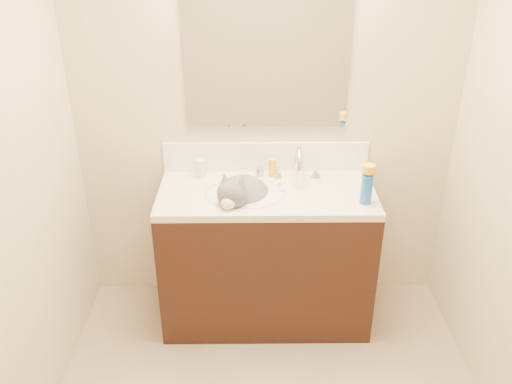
{
  "coord_description": "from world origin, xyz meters",
  "views": [
    {
      "loc": [
        -0.08,
        -1.68,
        2.24
      ],
      "look_at": [
        -0.06,
        0.92,
        0.88
      ],
      "focal_mm": 38.0,
      "sensor_mm": 36.0,
      "label": 1
    }
  ],
  "objects_px": {
    "cat": "(241,197)",
    "faucet": "(298,166)",
    "spray_can": "(367,189)",
    "basin": "(245,205)",
    "pill_bottle": "(201,168)",
    "vanity_cabinet": "(266,258)",
    "amber_bottle": "(273,168)",
    "silver_jar": "(260,171)"
  },
  "relations": [
    {
      "from": "basin",
      "to": "spray_can",
      "type": "height_order",
      "value": "spray_can"
    },
    {
      "from": "vanity_cabinet",
      "to": "faucet",
      "type": "bearing_deg",
      "value": 37.29
    },
    {
      "from": "vanity_cabinet",
      "to": "pill_bottle",
      "type": "height_order",
      "value": "pill_bottle"
    },
    {
      "from": "pill_bottle",
      "to": "silver_jar",
      "type": "bearing_deg",
      "value": 2.52
    },
    {
      "from": "basin",
      "to": "pill_bottle",
      "type": "xyz_separation_m",
      "value": [
        -0.26,
        0.21,
        0.12
      ]
    },
    {
      "from": "faucet",
      "to": "silver_jar",
      "type": "relative_size",
      "value": 5.17
    },
    {
      "from": "basin",
      "to": "faucet",
      "type": "distance_m",
      "value": 0.38
    },
    {
      "from": "faucet",
      "to": "cat",
      "type": "height_order",
      "value": "faucet"
    },
    {
      "from": "faucet",
      "to": "pill_bottle",
      "type": "relative_size",
      "value": 2.55
    },
    {
      "from": "cat",
      "to": "faucet",
      "type": "bearing_deg",
      "value": 45.74
    },
    {
      "from": "pill_bottle",
      "to": "spray_can",
      "type": "distance_m",
      "value": 0.95
    },
    {
      "from": "faucet",
      "to": "amber_bottle",
      "type": "relative_size",
      "value": 2.59
    },
    {
      "from": "vanity_cabinet",
      "to": "amber_bottle",
      "type": "relative_size",
      "value": 11.11
    },
    {
      "from": "basin",
      "to": "spray_can",
      "type": "xyz_separation_m",
      "value": [
        0.64,
        -0.11,
        0.15
      ]
    },
    {
      "from": "amber_bottle",
      "to": "spray_can",
      "type": "distance_m",
      "value": 0.58
    },
    {
      "from": "pill_bottle",
      "to": "spray_can",
      "type": "height_order",
      "value": "spray_can"
    },
    {
      "from": "vanity_cabinet",
      "to": "amber_bottle",
      "type": "bearing_deg",
      "value": 78.66
    },
    {
      "from": "vanity_cabinet",
      "to": "pill_bottle",
      "type": "bearing_deg",
      "value": 154.4
    },
    {
      "from": "vanity_cabinet",
      "to": "faucet",
      "type": "xyz_separation_m",
      "value": [
        0.18,
        0.14,
        0.54
      ]
    },
    {
      "from": "faucet",
      "to": "spray_can",
      "type": "height_order",
      "value": "faucet"
    },
    {
      "from": "cat",
      "to": "silver_jar",
      "type": "distance_m",
      "value": 0.25
    },
    {
      "from": "cat",
      "to": "pill_bottle",
      "type": "distance_m",
      "value": 0.32
    },
    {
      "from": "basin",
      "to": "amber_bottle",
      "type": "relative_size",
      "value": 4.17
    },
    {
      "from": "vanity_cabinet",
      "to": "basin",
      "type": "height_order",
      "value": "basin"
    },
    {
      "from": "basin",
      "to": "silver_jar",
      "type": "height_order",
      "value": "silver_jar"
    },
    {
      "from": "faucet",
      "to": "spray_can",
      "type": "xyz_separation_m",
      "value": [
        0.34,
        -0.28,
        -0.0
      ]
    },
    {
      "from": "faucet",
      "to": "spray_can",
      "type": "bearing_deg",
      "value": -39.43
    },
    {
      "from": "basin",
      "to": "faucet",
      "type": "relative_size",
      "value": 1.61
    },
    {
      "from": "faucet",
      "to": "cat",
      "type": "distance_m",
      "value": 0.38
    },
    {
      "from": "amber_bottle",
      "to": "spray_can",
      "type": "bearing_deg",
      "value": -34.55
    },
    {
      "from": "cat",
      "to": "spray_can",
      "type": "bearing_deg",
      "value": 9.03
    },
    {
      "from": "pill_bottle",
      "to": "spray_can",
      "type": "xyz_separation_m",
      "value": [
        0.89,
        -0.32,
        0.03
      ]
    },
    {
      "from": "vanity_cabinet",
      "to": "cat",
      "type": "bearing_deg",
      "value": -169.96
    },
    {
      "from": "spray_can",
      "to": "pill_bottle",
      "type": "bearing_deg",
      "value": 160.23
    },
    {
      "from": "vanity_cabinet",
      "to": "amber_bottle",
      "type": "distance_m",
      "value": 0.54
    },
    {
      "from": "faucet",
      "to": "cat",
      "type": "xyz_separation_m",
      "value": [
        -0.32,
        -0.16,
        -0.11
      ]
    },
    {
      "from": "cat",
      "to": "amber_bottle",
      "type": "height_order",
      "value": "cat"
    },
    {
      "from": "basin",
      "to": "cat",
      "type": "distance_m",
      "value": 0.05
    },
    {
      "from": "faucet",
      "to": "silver_jar",
      "type": "bearing_deg",
      "value": 165.0
    },
    {
      "from": "spray_can",
      "to": "silver_jar",
      "type": "bearing_deg",
      "value": 148.8
    },
    {
      "from": "spray_can",
      "to": "amber_bottle",
      "type": "bearing_deg",
      "value": 145.45
    },
    {
      "from": "cat",
      "to": "amber_bottle",
      "type": "relative_size",
      "value": 4.32
    }
  ]
}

